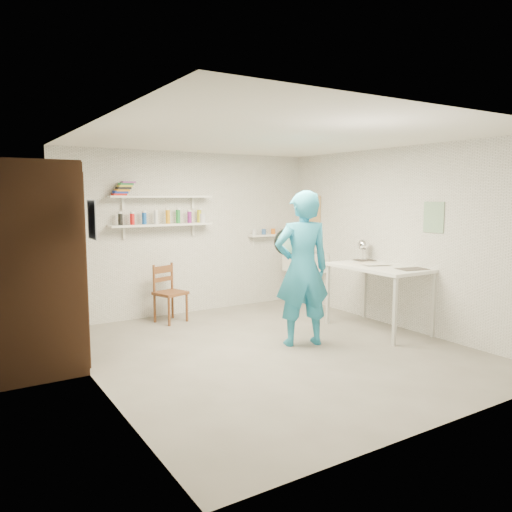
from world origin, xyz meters
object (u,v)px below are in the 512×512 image
man (302,269)px  work_table (378,298)px  wall_clock (287,242)px  wooden_chair (171,293)px  desk_lamp (363,245)px  belfast_sink (305,262)px

man → work_table: (1.24, -0.03, -0.48)m
man → wall_clock: man is taller
man → wall_clock: 0.38m
wooden_chair → wall_clock: bearing=-80.3°
man → wooden_chair: bearing=-45.9°
man → desk_lamp: size_ratio=11.35×
work_table → desk_lamp: desk_lamp is taller
wooden_chair → work_table: 2.83m
belfast_sink → wall_clock: 2.10m
belfast_sink → desk_lamp: bearing=-85.1°
work_table → wooden_chair: bearing=139.4°
wooden_chair → work_table: (2.15, -1.84, 0.02)m
wooden_chair → desk_lamp: size_ratio=5.11×
belfast_sink → man: (-1.35, -1.68, 0.21)m
belfast_sink → desk_lamp: 1.26m
belfast_sink → work_table: (-0.11, -1.71, -0.27)m
work_table → desk_lamp: 0.85m
belfast_sink → work_table: size_ratio=0.47×
wall_clock → wooden_chair: size_ratio=0.40×
man → wall_clock: bearing=-55.3°
belfast_sink → wall_clock: size_ratio=1.83×
man → work_table: man is taller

